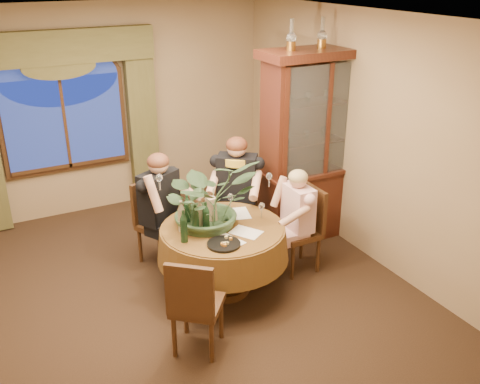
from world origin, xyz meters
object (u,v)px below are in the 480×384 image
chair_right (298,231)px  wine_bottle_2 (200,215)px  wine_bottle_0 (195,220)px  chair_back (160,224)px  dining_table (223,259)px  wine_bottle_1 (206,217)px  centerpiece_plant (208,167)px  wine_bottle_3 (181,216)px  chair_back_right (238,213)px  person_back (160,212)px  oil_lamp_right (351,31)px  person_pink (298,221)px  china_cabinet (316,147)px  chair_front_left (197,303)px  olive_bowl (226,227)px  oil_lamp_left (291,35)px  wine_bottle_4 (184,226)px  stoneware_vase (211,210)px  person_scarf (237,195)px  wine_bottle_5 (187,210)px  oil_lamp_center (322,33)px

chair_right → wine_bottle_2: 1.24m
wine_bottle_0 → chair_back: bearing=94.2°
dining_table → wine_bottle_1: 0.57m
centerpiece_plant → wine_bottle_3: bearing=-173.0°
chair_back_right → person_back: (-0.95, 0.03, 0.22)m
oil_lamp_right → person_pink: 2.29m
china_cabinet → person_pink: china_cabinet is taller
chair_front_left → person_pink: person_pink is taller
person_back → olive_bowl: size_ratio=9.60×
person_back → olive_bowl: person_back is taller
dining_table → olive_bowl: bearing=-72.2°
china_cabinet → wine_bottle_0: 2.03m
chair_front_left → wine_bottle_0: (0.30, 0.70, 0.44)m
china_cabinet → oil_lamp_left: size_ratio=6.90×
wine_bottle_4 → stoneware_vase: bearing=32.4°
person_scarf → wine_bottle_1: person_scarf is taller
centerpiece_plant → wine_bottle_5: centerpiece_plant is taller
oil_lamp_right → oil_lamp_center: bearing=180.0°
chair_right → stoneware_vase: (-1.00, 0.15, 0.41)m
dining_table → stoneware_vase: (-0.07, 0.15, 0.52)m
dining_table → wine_bottle_4: wine_bottle_4 is taller
stoneware_vase → olive_bowl: 0.24m
centerpiece_plant → wine_bottle_0: size_ratio=3.28×
chair_front_left → wine_bottle_1: size_ratio=2.91×
oil_lamp_center → centerpiece_plant: size_ratio=0.31×
wine_bottle_5 → wine_bottle_3: bearing=-135.5°
person_pink → wine_bottle_5: (-1.20, 0.23, 0.30)m
oil_lamp_right → olive_bowl: (-1.98, -0.70, -1.74)m
person_pink → wine_bottle_2: person_pink is taller
chair_front_left → wine_bottle_3: wine_bottle_3 is taller
china_cabinet → oil_lamp_left: (-0.41, 0.00, 1.34)m
oil_lamp_left → person_scarf: (-0.63, 0.07, -1.80)m
china_cabinet → stoneware_vase: china_cabinet is taller
oil_lamp_right → chair_back: size_ratio=0.35×
centerpiece_plant → wine_bottle_5: size_ratio=3.28×
wine_bottle_0 → chair_front_left: bearing=-113.1°
wine_bottle_0 → wine_bottle_3: 0.17m
dining_table → person_scarf: (0.54, 0.73, 0.34)m
wine_bottle_0 → wine_bottle_2: (0.09, 0.08, 0.00)m
wine_bottle_4 → person_back: bearing=86.5°
person_scarf → stoneware_vase: 0.86m
centerpiece_plant → chair_front_left: bearing=-120.8°
chair_back_right → stoneware_vase: (-0.61, -0.56, 0.41)m
chair_back → wine_bottle_5: 0.79m
chair_back → person_pink: person_pink is taller
centerpiece_plant → wine_bottle_1: centerpiece_plant is taller
dining_table → wine_bottle_0: 0.63m
stoneware_vase → olive_bowl: size_ratio=1.95×
stoneware_vase → wine_bottle_3: (-0.34, -0.04, 0.02)m
oil_lamp_center → chair_right: (-0.65, -0.66, -2.03)m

